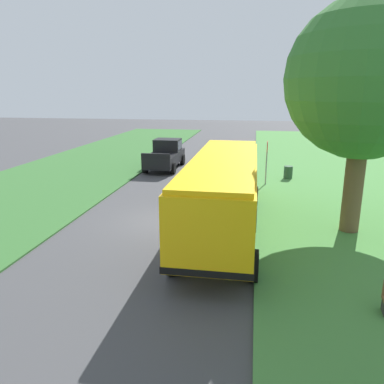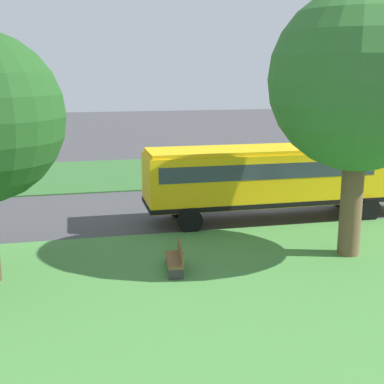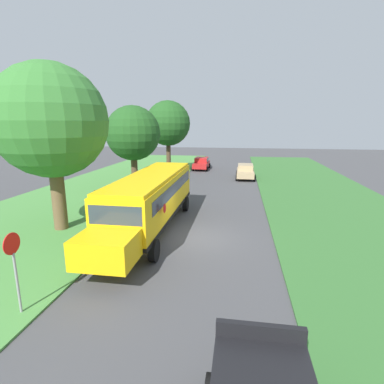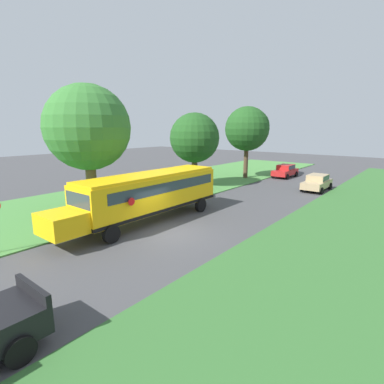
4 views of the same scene
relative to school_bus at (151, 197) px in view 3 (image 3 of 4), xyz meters
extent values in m
plane|color=#424244|center=(2.71, -0.85, -1.92)|extent=(120.00, 120.00, 0.00)
cube|color=#47843D|center=(-7.29, -0.85, -1.88)|extent=(12.00, 80.00, 0.08)
cube|color=#33662D|center=(11.71, -0.85, -1.89)|extent=(10.00, 80.00, 0.07)
cube|color=yellow|center=(0.00, 0.29, -0.02)|extent=(2.50, 10.50, 2.20)
cube|color=yellow|center=(0.00, -5.91, -0.57)|extent=(2.20, 1.90, 1.10)
cube|color=yellow|center=(0.00, 0.29, 1.16)|extent=(2.35, 10.29, 0.16)
cube|color=black|center=(0.00, 0.29, -1.00)|extent=(2.54, 10.54, 0.20)
cube|color=#2D3842|center=(0.00, 0.59, 0.44)|extent=(2.53, 9.24, 0.64)
cube|color=#2D3842|center=(0.00, -4.91, 0.44)|extent=(2.25, 0.12, 0.80)
cylinder|color=red|center=(1.43, -2.60, 0.13)|extent=(0.03, 0.44, 0.44)
cylinder|color=black|center=(1.25, -3.91, -1.42)|extent=(0.30, 1.00, 1.00)
cylinder|color=black|center=(-1.25, -3.91, -1.42)|extent=(0.30, 1.00, 1.00)
cylinder|color=black|center=(1.25, 3.96, -1.42)|extent=(0.30, 1.00, 1.00)
cylinder|color=black|center=(-1.25, 3.96, -1.42)|extent=(0.30, 1.00, 1.00)
cube|color=tan|center=(5.51, 17.20, -1.28)|extent=(1.80, 4.40, 0.64)
cube|color=tan|center=(5.51, 17.35, -0.66)|extent=(1.60, 2.20, 0.60)
cube|color=#2D3842|center=(5.51, 17.35, -0.64)|extent=(1.62, 2.02, 0.45)
cylinder|color=black|center=(6.41, 15.71, -1.60)|extent=(0.22, 0.64, 0.64)
cylinder|color=black|center=(4.61, 15.71, -1.60)|extent=(0.22, 0.64, 0.64)
cylinder|color=black|center=(6.41, 18.70, -1.60)|extent=(0.22, 0.64, 0.64)
cylinder|color=black|center=(4.61, 18.70, -1.60)|extent=(0.22, 0.64, 0.64)
cube|color=#B21E1E|center=(-0.09, 23.15, -1.28)|extent=(1.80, 4.40, 0.64)
cube|color=#B21E1E|center=(-0.09, 23.30, -0.66)|extent=(1.60, 2.20, 0.60)
cube|color=#2D3842|center=(-0.09, 23.30, -0.64)|extent=(1.62, 2.02, 0.45)
cylinder|color=black|center=(0.81, 21.65, -1.60)|extent=(0.22, 0.64, 0.64)
cylinder|color=black|center=(-0.99, 21.65, -1.60)|extent=(0.22, 0.64, 0.64)
cylinder|color=black|center=(0.81, 24.64, -1.60)|extent=(0.22, 0.64, 0.64)
cylinder|color=black|center=(-0.99, 24.64, -1.60)|extent=(0.22, 0.64, 0.64)
cube|color=black|center=(5.41, -9.69, -0.54)|extent=(2.00, 0.16, 0.36)
cylinder|color=brown|center=(-5.11, -0.85, -0.02)|extent=(0.75, 0.75, 3.81)
sphere|color=#33702D|center=(-5.11, -0.85, 4.14)|extent=(5.99, 5.99, 5.99)
sphere|color=#33702D|center=(-4.57, -1.42, 4.15)|extent=(3.36, 3.36, 3.36)
cylinder|color=#4C3826|center=(-4.91, 11.02, -0.33)|extent=(0.60, 0.60, 3.18)
sphere|color=#1E4C1C|center=(-4.91, 11.02, 3.13)|extent=(4.99, 4.99, 4.99)
sphere|color=#1E4C1C|center=(-5.16, 11.76, 3.08)|extent=(3.37, 3.37, 3.37)
cylinder|color=#4C3826|center=(-3.61, 19.43, 0.06)|extent=(0.53, 0.53, 3.97)
sphere|color=#1E4C1C|center=(-3.61, 19.43, 4.01)|extent=(5.23, 5.23, 5.23)
sphere|color=#1E4C1C|center=(-3.16, 20.11, 4.35)|extent=(3.82, 3.82, 3.82)
cylinder|color=gray|center=(-1.89, -8.23, -0.87)|extent=(0.08, 0.08, 2.10)
cylinder|color=red|center=(-1.89, -8.23, 0.48)|extent=(0.03, 0.68, 0.68)
cube|color=brown|center=(-5.34, 5.40, -1.47)|extent=(1.64, 0.67, 0.08)
cube|color=brown|center=(-5.36, 5.18, -1.22)|extent=(1.60, 0.23, 0.44)
cube|color=#333333|center=(-4.60, 5.32, -1.70)|extent=(0.13, 0.46, 0.45)
cube|color=#333333|center=(-6.08, 5.48, -1.70)|extent=(0.13, 0.46, 0.45)
camera|label=1|loc=(-1.12, 14.50, 3.70)|focal=35.00mm
camera|label=2|loc=(-21.24, 8.41, 4.47)|focal=50.00mm
camera|label=3|loc=(4.80, -15.71, 4.02)|focal=28.00mm
camera|label=4|loc=(14.08, -12.97, 4.11)|focal=28.00mm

